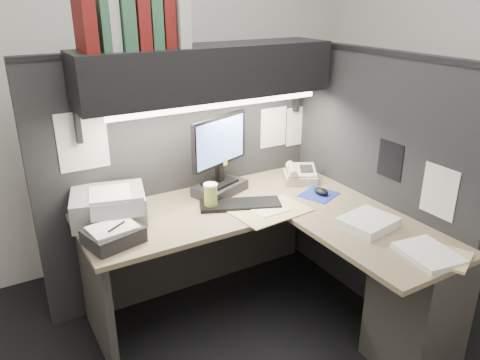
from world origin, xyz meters
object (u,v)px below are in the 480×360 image
Objects in this scene: notebook_stack at (113,236)px; printer at (109,205)px; monitor at (220,164)px; desk at (319,274)px; telephone at (300,175)px; overhead_shelf at (208,72)px; coffee_cup at (211,197)px; keyboard at (240,204)px.

printer is at bearing 77.99° from notebook_stack.
desk is at bearing -92.16° from monitor.
desk is at bearing -89.05° from telephone.
overhead_shelf is at bearing 17.75° from printer.
coffee_cup is (-0.41, 0.54, 0.36)m from desk.
notebook_stack is (-0.06, -0.29, -0.04)m from printer.
overhead_shelf is 0.74m from coffee_cup.
printer is (-0.66, -0.04, -0.69)m from overhead_shelf.
desk is 4.25× the size of printer.
overhead_shelf is at bearing 63.15° from coffee_cup.
notebook_stack is (-0.79, -0.06, 0.03)m from keyboard.
overhead_shelf is at bearing 122.19° from monitor.
coffee_cup is 0.63m from notebook_stack.
overhead_shelf is 7.04× the size of telephone.
overhead_shelf is 5.83× the size of notebook_stack.
overhead_shelf is (-0.30, 0.75, 1.06)m from desk.
coffee_cup is (-0.17, 0.06, 0.06)m from keyboard.
telephone is 0.83× the size of notebook_stack.
keyboard is (0.06, -0.27, -0.76)m from overhead_shelf.
coffee_cup is at bearing -176.98° from keyboard.
printer is at bearing 162.72° from coffee_cup.
coffee_cup is at bearing -153.15° from monitor.
monitor is (-0.25, 0.72, 0.49)m from desk.
monitor reaches higher than keyboard.
keyboard is 0.79m from notebook_stack.
desk is 6.39× the size of notebook_stack.
monitor is 0.72m from printer.
coffee_cup is at bearing -144.93° from telephone.
overhead_shelf is at bearing -162.93° from telephone.
keyboard is 0.76m from printer.
coffee_cup is at bearing -2.73° from printer.
printer reaches higher than coffee_cup.
keyboard is (0.01, -0.24, -0.19)m from monitor.
printer is (-0.56, 0.17, 0.01)m from coffee_cup.
overhead_shelf is at bearing 125.48° from keyboard.
notebook_stack is (-0.73, -0.33, -0.73)m from overhead_shelf.
overhead_shelf is 3.07× the size of monitor.
notebook_stack is at bearing -152.76° from keyboard.
coffee_cup is at bearing 10.74° from notebook_stack.
notebook_stack is at bearing -87.47° from printer.
telephone is 0.55× the size of printer.
desk is 1.16m from notebook_stack.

